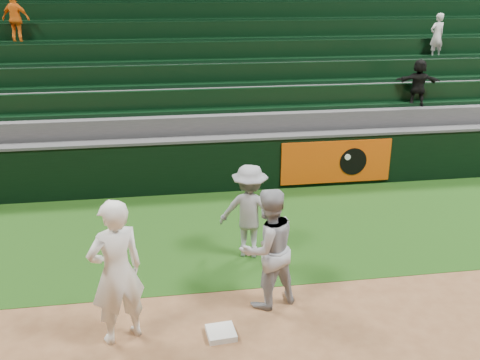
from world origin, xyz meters
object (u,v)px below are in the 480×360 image
(first_base, at_px, (221,333))
(base_coach, at_px, (250,211))
(baserunner, at_px, (268,248))
(first_baseman, at_px, (116,272))

(first_base, xyz_separation_m, base_coach, (0.77, 2.20, 0.79))
(base_coach, bearing_deg, first_base, 90.59)
(first_base, relative_size, base_coach, 0.23)
(base_coach, bearing_deg, baserunner, 109.89)
(baserunner, bearing_deg, first_base, 21.41)
(base_coach, bearing_deg, first_baseman, 64.12)
(baserunner, height_order, base_coach, baserunner)
(first_base, distance_m, base_coach, 2.46)
(first_base, height_order, baserunner, baserunner)
(first_baseman, xyz_separation_m, base_coach, (2.09, 2.04, -0.17))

